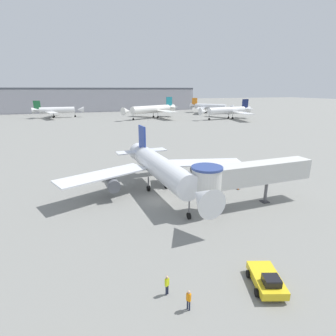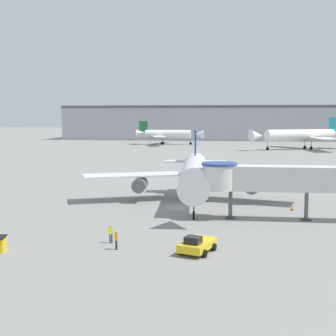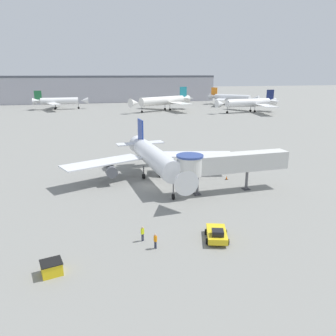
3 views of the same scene
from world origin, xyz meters
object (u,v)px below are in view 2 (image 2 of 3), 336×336
jet_bridge (271,178)px  background_jet_teal_tail (302,135)px  traffic_cone_apron_front (203,250)px  pushback_tug_yellow (197,244)px  ground_crew_marshaller (111,232)px  traffic_cone_starboard_wing (292,207)px  ground_crew_wing_walker (116,238)px  background_jet_green_tail (167,134)px  main_airplane (195,174)px

jet_bridge → background_jet_teal_tail: (19.65, 116.62, 0.23)m
traffic_cone_apron_front → pushback_tug_yellow: bearing=162.5°
pushback_tug_yellow → background_jet_teal_tail: bearing=96.5°
jet_bridge → pushback_tug_yellow: 16.61m
pushback_tug_yellow → ground_crew_marshaller: (-8.18, 1.93, 0.31)m
traffic_cone_starboard_wing → ground_crew_wing_walker: (-17.60, -20.08, 0.65)m
ground_crew_marshaller → ground_crew_wing_walker: size_ratio=1.02×
traffic_cone_starboard_wing → background_jet_teal_tail: background_jet_teal_tail is taller
traffic_cone_apron_front → ground_crew_marshaller: ground_crew_marshaller is taller
ground_crew_marshaller → background_jet_teal_tail: bearing=46.3°
traffic_cone_starboard_wing → background_jet_green_tail: bearing=104.9°
pushback_tug_yellow → traffic_cone_starboard_wing: 22.59m
background_jet_green_tail → background_jet_teal_tail: size_ratio=0.82×
ground_crew_wing_walker → background_jet_teal_tail: bearing=130.4°
traffic_cone_starboard_wing → ground_crew_marshaller: ground_crew_marshaller is taller
jet_bridge → traffic_cone_starboard_wing: size_ratio=25.61×
traffic_cone_starboard_wing → ground_crew_wing_walker: ground_crew_wing_walker is taller
jet_bridge → background_jet_green_tail: 141.12m
traffic_cone_starboard_wing → background_jet_green_tail: size_ratio=0.02×
background_jet_teal_tail → traffic_cone_starboard_wing: bearing=-35.3°
main_airplane → traffic_cone_apron_front: (2.67, -22.97, -3.78)m
jet_bridge → traffic_cone_starboard_wing: bearing=60.0°
main_airplane → traffic_cone_starboard_wing: 13.38m
main_airplane → ground_crew_wing_walker: bearing=-106.7°
traffic_cone_apron_front → background_jet_teal_tail: (26.42, 131.14, 4.72)m
pushback_tug_yellow → traffic_cone_starboard_wing: size_ratio=6.26×
ground_crew_wing_walker → main_airplane: bearing=132.5°
main_airplane → jet_bridge: bearing=-46.1°
main_airplane → ground_crew_marshaller: main_airplane is taller
main_airplane → traffic_cone_starboard_wing: main_airplane is taller
pushback_tug_yellow → main_airplane: bearing=113.4°
traffic_cone_starboard_wing → traffic_cone_apron_front: size_ratio=1.22×
traffic_cone_apron_front → ground_crew_marshaller: (-8.75, 2.12, 0.74)m
main_airplane → traffic_cone_starboard_wing: (12.55, -2.77, -3.71)m
pushback_tug_yellow → background_jet_green_tail: (-24.50, 151.82, 3.56)m
main_airplane → ground_crew_wing_walker: (-5.05, -22.84, -3.06)m
jet_bridge → traffic_cone_apron_front: size_ratio=31.19×
ground_crew_marshaller → ground_crew_wing_walker: 2.24m
jet_bridge → pushback_tug_yellow: bearing=-118.4°
ground_crew_marshaller → traffic_cone_starboard_wing: bearing=15.7°
traffic_cone_apron_front → background_jet_green_tail: 154.11m
pushback_tug_yellow → ground_crew_marshaller: ground_crew_marshaller is taller
background_jet_green_tail → ground_crew_marshaller: bearing=-172.8°
pushback_tug_yellow → traffic_cone_starboard_wing: pushback_tug_yellow is taller
main_airplane → ground_crew_wing_walker: 23.59m
main_airplane → traffic_cone_starboard_wing: bearing=-16.7°
main_airplane → background_jet_teal_tail: background_jet_teal_tail is taller
background_jet_teal_tail → pushback_tug_yellow: bearing=-38.5°
traffic_cone_starboard_wing → ground_crew_marshaller: (-18.63, -18.08, 0.68)m
jet_bridge → background_jet_teal_tail: background_jet_teal_tail is taller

